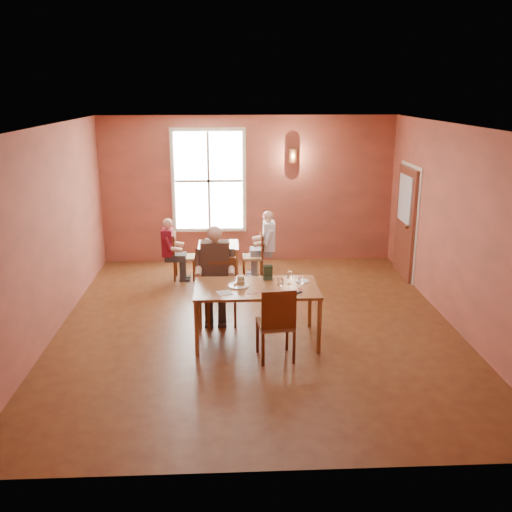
{
  "coord_description": "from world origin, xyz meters",
  "views": [
    {
      "loc": [
        -0.42,
        -8.11,
        3.49
      ],
      "look_at": [
        0.0,
        0.2,
        1.05
      ],
      "focal_mm": 40.0,
      "sensor_mm": 36.0,
      "label": 1
    }
  ],
  "objects_px": {
    "diner_white": "(254,246)",
    "chair_diner_maroon": "(184,256)",
    "chair_empty": "(275,322)",
    "chair_diner_white": "(253,256)",
    "main_table": "(257,314)",
    "second_table": "(219,261)",
    "diner_main": "(221,280)",
    "chair_diner_main": "(222,293)",
    "diner_maroon": "(182,249)"
  },
  "relations": [
    {
      "from": "second_table",
      "to": "diner_maroon",
      "type": "distance_m",
      "value": 0.72
    },
    {
      "from": "second_table",
      "to": "chair_diner_white",
      "type": "distance_m",
      "value": 0.66
    },
    {
      "from": "chair_diner_main",
      "to": "second_table",
      "type": "bearing_deg",
      "value": -88.0
    },
    {
      "from": "chair_diner_main",
      "to": "chair_diner_maroon",
      "type": "relative_size",
      "value": 1.13
    },
    {
      "from": "second_table",
      "to": "chair_diner_maroon",
      "type": "relative_size",
      "value": 0.85
    },
    {
      "from": "diner_white",
      "to": "chair_diner_maroon",
      "type": "relative_size",
      "value": 1.4
    },
    {
      "from": "chair_empty",
      "to": "diner_maroon",
      "type": "distance_m",
      "value": 3.74
    },
    {
      "from": "chair_empty",
      "to": "diner_white",
      "type": "xyz_separation_m",
      "value": [
        -0.12,
        3.44,
        0.11
      ]
    },
    {
      "from": "chair_empty",
      "to": "diner_white",
      "type": "bearing_deg",
      "value": 85.08
    },
    {
      "from": "main_table",
      "to": "second_table",
      "type": "xyz_separation_m",
      "value": [
        -0.58,
        2.87,
        -0.08
      ]
    },
    {
      "from": "main_table",
      "to": "diner_main",
      "type": "relative_size",
      "value": 1.22
    },
    {
      "from": "main_table",
      "to": "second_table",
      "type": "bearing_deg",
      "value": 101.39
    },
    {
      "from": "chair_diner_main",
      "to": "chair_empty",
      "type": "relative_size",
      "value": 0.98
    },
    {
      "from": "main_table",
      "to": "chair_diner_main",
      "type": "xyz_separation_m",
      "value": [
        -0.5,
        0.65,
        0.09
      ]
    },
    {
      "from": "diner_white",
      "to": "diner_maroon",
      "type": "relative_size",
      "value": 1.07
    },
    {
      "from": "main_table",
      "to": "chair_diner_main",
      "type": "bearing_deg",
      "value": 127.57
    },
    {
      "from": "diner_main",
      "to": "diner_white",
      "type": "bearing_deg",
      "value": -105.02
    },
    {
      "from": "second_table",
      "to": "diner_white",
      "type": "distance_m",
      "value": 0.74
    },
    {
      "from": "chair_diner_main",
      "to": "chair_empty",
      "type": "distance_m",
      "value": 1.42
    },
    {
      "from": "second_table",
      "to": "chair_diner_maroon",
      "type": "bearing_deg",
      "value": 180.0
    },
    {
      "from": "main_table",
      "to": "second_table",
      "type": "height_order",
      "value": "main_table"
    },
    {
      "from": "main_table",
      "to": "chair_diner_maroon",
      "type": "xyz_separation_m",
      "value": [
        -1.23,
        2.87,
        0.04
      ]
    },
    {
      "from": "diner_main",
      "to": "chair_empty",
      "type": "height_order",
      "value": "diner_main"
    },
    {
      "from": "chair_empty",
      "to": "chair_diner_white",
      "type": "xyz_separation_m",
      "value": [
        -0.15,
        3.44,
        -0.09
      ]
    },
    {
      "from": "main_table",
      "to": "chair_diner_white",
      "type": "height_order",
      "value": "chair_diner_white"
    },
    {
      "from": "diner_maroon",
      "to": "second_table",
      "type": "bearing_deg",
      "value": 90.0
    },
    {
      "from": "diner_main",
      "to": "chair_diner_white",
      "type": "height_order",
      "value": "diner_main"
    },
    {
      "from": "chair_diner_main",
      "to": "diner_white",
      "type": "xyz_separation_m",
      "value": [
        0.6,
        2.22,
        0.12
      ]
    },
    {
      "from": "chair_empty",
      "to": "diner_maroon",
      "type": "relative_size",
      "value": 0.89
    },
    {
      "from": "diner_white",
      "to": "chair_diner_main",
      "type": "bearing_deg",
      "value": 164.79
    },
    {
      "from": "chair_empty",
      "to": "chair_diner_white",
      "type": "height_order",
      "value": "chair_empty"
    },
    {
      "from": "chair_empty",
      "to": "chair_diner_maroon",
      "type": "xyz_separation_m",
      "value": [
        -1.45,
        3.44,
        -0.07
      ]
    },
    {
      "from": "main_table",
      "to": "diner_main",
      "type": "xyz_separation_m",
      "value": [
        -0.5,
        0.62,
        0.31
      ]
    },
    {
      "from": "chair_diner_white",
      "to": "chair_empty",
      "type": "bearing_deg",
      "value": -177.5
    },
    {
      "from": "diner_main",
      "to": "chair_empty",
      "type": "xyz_separation_m",
      "value": [
        0.72,
        -1.19,
        -0.2
      ]
    },
    {
      "from": "main_table",
      "to": "diner_main",
      "type": "height_order",
      "value": "diner_main"
    },
    {
      "from": "chair_diner_main",
      "to": "diner_main",
      "type": "relative_size",
      "value": 0.7
    },
    {
      "from": "chair_empty",
      "to": "chair_diner_maroon",
      "type": "height_order",
      "value": "chair_empty"
    },
    {
      "from": "chair_diner_maroon",
      "to": "diner_maroon",
      "type": "bearing_deg",
      "value": -90.0
    },
    {
      "from": "diner_main",
      "to": "diner_maroon",
      "type": "xyz_separation_m",
      "value": [
        -0.76,
        2.25,
        -0.14
      ]
    },
    {
      "from": "diner_maroon",
      "to": "chair_diner_main",
      "type": "bearing_deg",
      "value": 18.87
    },
    {
      "from": "main_table",
      "to": "chair_diner_maroon",
      "type": "distance_m",
      "value": 3.12
    },
    {
      "from": "chair_empty",
      "to": "chair_diner_white",
      "type": "distance_m",
      "value": 3.44
    },
    {
      "from": "chair_diner_maroon",
      "to": "diner_maroon",
      "type": "height_order",
      "value": "diner_maroon"
    },
    {
      "from": "diner_main",
      "to": "second_table",
      "type": "relative_size",
      "value": 1.9
    },
    {
      "from": "chair_diner_white",
      "to": "diner_white",
      "type": "relative_size",
      "value": 0.69
    },
    {
      "from": "diner_main",
      "to": "second_table",
      "type": "bearing_deg",
      "value": -88.02
    },
    {
      "from": "diner_main",
      "to": "chair_diner_maroon",
      "type": "bearing_deg",
      "value": -72.05
    },
    {
      "from": "diner_main",
      "to": "diner_maroon",
      "type": "height_order",
      "value": "diner_main"
    },
    {
      "from": "chair_diner_white",
      "to": "chair_diner_maroon",
      "type": "bearing_deg",
      "value": 90.0
    }
  ]
}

